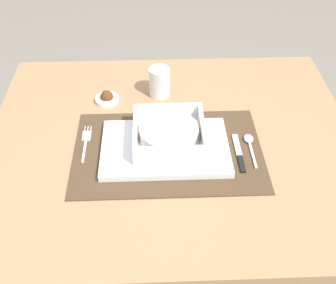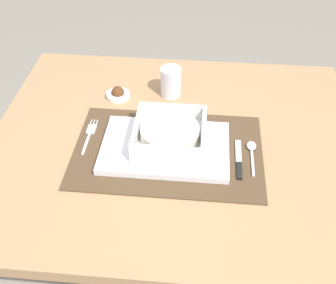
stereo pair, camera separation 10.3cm
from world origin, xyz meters
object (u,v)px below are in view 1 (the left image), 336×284
Objects in this scene: fork at (86,141)px; spoon at (249,142)px; dining_table at (172,170)px; butter_knife at (239,155)px; condiment_saucer at (107,98)px; drinking_glass at (159,83)px; porridge_bowl at (169,134)px.

spoon reaches higher than fork.
butter_knife reaches higher than dining_table.
spoon reaches higher than dining_table.
dining_table is 14.06× the size of condiment_saucer.
fork is at bearing 179.86° from dining_table.
drinking_glass reaches higher than fork.
butter_knife is 1.59× the size of drinking_glass.
spoon is at bearing -45.97° from drinking_glass.
porridge_bowl is 0.23m from drinking_glass.
dining_table is 6.89× the size of fork.
condiment_saucer is (-0.15, -0.03, -0.03)m from drinking_glass.
fork is at bearing 173.20° from porridge_bowl.
condiment_saucer is (-0.17, 0.17, 0.12)m from dining_table.
spoon is at bearing -7.21° from dining_table.
spoon is at bearing -0.02° from porridge_bowl.
dining_table is 0.15m from porridge_bowl.
fork is 2.04× the size of condiment_saucer.
condiment_saucer is at bearing -169.61° from drinking_glass.
dining_table is 0.25m from drinking_glass.
butter_knife is (0.17, -0.04, -0.03)m from porridge_bowl.
dining_table is at bearing 70.09° from porridge_bowl.
butter_knife is at bearing -23.06° from dining_table.
dining_table is 0.27m from condiment_saucer.
condiment_saucer is at bearing 155.20° from spoon.
drinking_glass is 1.27× the size of condiment_saucer.
porridge_bowl is at bearing -50.05° from condiment_saucer.
drinking_glass reaches higher than dining_table.
dining_table is at bearing -82.41° from drinking_glass.
fork is at bearing -103.29° from condiment_saucer.
porridge_bowl is at bearing -85.41° from drinking_glass.
drinking_glass is at bearing 121.12° from butter_knife.
fork reaches higher than dining_table.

